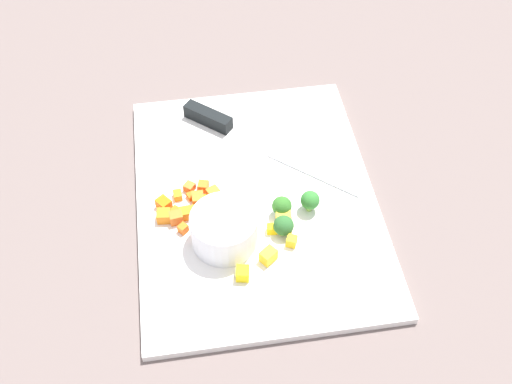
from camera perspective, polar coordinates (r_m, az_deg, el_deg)
name	(u,v)px	position (r m, az deg, el deg)	size (l,w,h in m)	color
ground_plane	(256,202)	(0.86, 0.00, -0.93)	(4.00, 4.00, 0.00)	#6C5E5A
cutting_board	(256,199)	(0.86, 0.00, -0.68)	(0.44, 0.33, 0.01)	white
prep_bowl	(224,229)	(0.79, -3.00, -3.52)	(0.09, 0.09, 0.05)	white
chef_knife	(234,130)	(0.93, -2.09, 5.86)	(0.22, 0.25, 0.02)	silver
carrot_dice_0	(213,194)	(0.85, -4.04, -0.15)	(0.01, 0.02, 0.02)	orange
carrot_dice_1	(183,229)	(0.82, -6.87, -3.43)	(0.01, 0.01, 0.01)	orange
carrot_dice_2	(189,187)	(0.86, -6.27, 0.45)	(0.01, 0.01, 0.01)	orange
carrot_dice_3	(207,200)	(0.84, -4.59, -0.72)	(0.02, 0.01, 0.01)	orange
carrot_dice_4	(198,199)	(0.84, -5.48, -0.64)	(0.02, 0.02, 0.02)	orange
carrot_dice_5	(186,213)	(0.83, -6.64, -2.01)	(0.02, 0.02, 0.01)	orange
carrot_dice_6	(195,214)	(0.83, -5.72, -2.04)	(0.02, 0.02, 0.01)	orange
carrot_dice_7	(176,218)	(0.83, -7.52, -2.41)	(0.02, 0.01, 0.02)	orange
carrot_dice_8	(176,212)	(0.83, -7.54, -1.86)	(0.01, 0.01, 0.01)	orange
carrot_dice_9	(203,187)	(0.86, -4.98, 0.52)	(0.01, 0.01, 0.01)	orange
carrot_dice_10	(164,216)	(0.83, -8.65, -2.23)	(0.02, 0.02, 0.02)	orange
carrot_dice_11	(191,196)	(0.85, -6.12, -0.38)	(0.01, 0.01, 0.01)	orange
carrot_dice_12	(178,195)	(0.85, -7.37, -0.30)	(0.01, 0.01, 0.01)	orange
carrot_dice_13	(164,202)	(0.85, -8.67, -0.94)	(0.02, 0.02, 0.01)	orange
pepper_dice_0	(284,222)	(0.81, 2.64, -2.83)	(0.02, 0.02, 0.02)	yellow
pepper_dice_1	(272,229)	(0.81, 1.51, -3.49)	(0.01, 0.01, 0.01)	yellow
pepper_dice_2	(243,273)	(0.77, -1.27, -7.66)	(0.02, 0.02, 0.02)	yellow
pepper_dice_3	(292,241)	(0.80, 3.37, -4.64)	(0.01, 0.01, 0.01)	yellow
pepper_dice_4	(270,256)	(0.78, 1.32, -5.99)	(0.02, 0.02, 0.02)	yellow
broccoli_floret_0	(284,226)	(0.80, 2.61, -3.18)	(0.03, 0.03, 0.03)	#84B963
broccoli_floret_1	(310,200)	(0.83, 5.11, -0.80)	(0.03, 0.03, 0.03)	#89B859
broccoli_floret_2	(282,206)	(0.82, 2.44, -1.35)	(0.03, 0.03, 0.03)	#97AD6A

